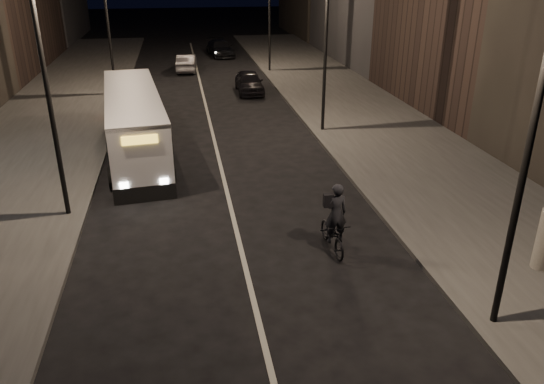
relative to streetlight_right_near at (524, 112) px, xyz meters
name	(u,v)px	position (x,y,z in m)	size (l,w,h in m)	color
ground	(244,262)	(-5.33, 4.00, -5.36)	(180.00, 180.00, 0.00)	black
sidewalk_right	(363,117)	(3.17, 18.00, -5.28)	(7.00, 70.00, 0.16)	#363633
sidewalk_left	(43,134)	(-13.83, 18.00, -5.28)	(7.00, 70.00, 0.16)	#363633
streetlight_right_near	(524,112)	(0.00, 0.00, 0.00)	(1.20, 0.44, 8.12)	black
streetlight_right_mid	(321,24)	(0.00, 16.00, 0.00)	(1.20, 0.44, 8.12)	black
streetlight_right_far	(266,0)	(0.00, 32.00, 0.00)	(1.20, 0.44, 8.12)	black
streetlight_left_near	(51,60)	(-10.66, 8.00, 0.00)	(1.20, 0.44, 8.12)	black
streetlight_left_far	(111,9)	(-10.66, 26.00, 0.00)	(1.20, 0.44, 8.12)	black
city_bus	(134,122)	(-8.93, 14.11, -3.79)	(3.42, 10.86, 2.88)	white
cyclist_on_bicycle	(333,228)	(-2.57, 4.21, -4.60)	(0.80, 2.01, 2.28)	black
car_near	(249,82)	(-2.25, 25.37, -4.65)	(1.68, 4.18, 1.42)	black
car_mid	(186,63)	(-6.15, 33.51, -4.69)	(1.42, 4.07, 1.34)	#403F42
car_far	(220,48)	(-2.88, 40.26, -4.66)	(1.96, 4.82, 1.40)	black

